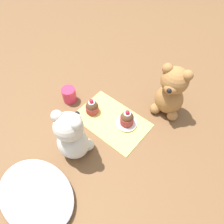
{
  "coord_description": "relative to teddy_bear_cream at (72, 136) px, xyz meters",
  "views": [
    {
      "loc": [
        -0.31,
        0.37,
        0.68
      ],
      "look_at": [
        0.0,
        0.0,
        0.06
      ],
      "focal_mm": 35.0,
      "sensor_mm": 36.0,
      "label": 1
    }
  ],
  "objects": [
    {
      "name": "ground_plane",
      "position": [
        -0.01,
        -0.18,
        -0.1
      ],
      "size": [
        4.0,
        4.0,
        0.0
      ],
      "primitive_type": "plane",
      "color": "brown"
    },
    {
      "name": "knitted_placemat",
      "position": [
        -0.01,
        -0.18,
        -0.09
      ],
      "size": [
        0.27,
        0.17,
        0.01
      ],
      "primitive_type": "cube",
      "color": "#E0D166",
      "rests_on": "ground_plane"
    },
    {
      "name": "tulle_cloth",
      "position": [
        -0.02,
        0.18,
        -0.08
      ],
      "size": [
        0.26,
        0.19,
        0.04
      ],
      "primitive_type": "ellipsoid",
      "color": "silver",
      "rests_on": "ground_plane"
    },
    {
      "name": "teddy_bear_cream",
      "position": [
        0.0,
        0.0,
        0.0
      ],
      "size": [
        0.13,
        0.12,
        0.21
      ],
      "rotation": [
        0.0,
        0.0,
        0.28
      ],
      "color": "beige",
      "rests_on": "ground_plane"
    },
    {
      "name": "teddy_bear_tan",
      "position": [
        -0.14,
        -0.36,
        0.01
      ],
      "size": [
        0.12,
        0.12,
        0.22
      ],
      "rotation": [
        0.0,
        0.0,
        3.34
      ],
      "color": "#A3703D",
      "rests_on": "ground_plane"
    },
    {
      "name": "cupcake_near_cream_bear",
      "position": [
        0.07,
        -0.16,
        -0.07
      ],
      "size": [
        0.05,
        0.05,
        0.07
      ],
      "color": "#993333",
      "rests_on": "knitted_placemat"
    },
    {
      "name": "saucer_plate",
      "position": [
        -0.06,
        -0.2,
        -0.09
      ],
      "size": [
        0.08,
        0.08,
        0.01
      ],
      "primitive_type": "cylinder",
      "color": "white",
      "rests_on": "knitted_placemat"
    },
    {
      "name": "cupcake_near_tan_bear",
      "position": [
        -0.06,
        -0.2,
        -0.06
      ],
      "size": [
        0.05,
        0.05,
        0.07
      ],
      "color": "#993333",
      "rests_on": "saucer_plate"
    },
    {
      "name": "juice_glass",
      "position": [
        0.19,
        -0.15,
        -0.07
      ],
      "size": [
        0.06,
        0.06,
        0.06
      ],
      "primitive_type": "cylinder",
      "color": "#DB3356",
      "rests_on": "ground_plane"
    }
  ]
}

